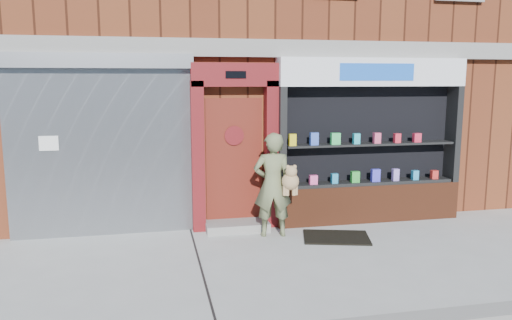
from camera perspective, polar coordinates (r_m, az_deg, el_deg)
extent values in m
plane|color=#9E9E99|center=(7.47, 5.88, -11.40)|extent=(80.00, 80.00, 0.00)
cube|color=#5E2815|center=(12.91, -2.28, 15.33)|extent=(12.00, 8.00, 8.00)
cube|color=gray|center=(8.85, 2.33, 12.61)|extent=(12.00, 0.16, 0.30)
cube|color=gray|center=(8.71, -17.28, 0.72)|extent=(3.00, 0.10, 2.80)
cube|color=slate|center=(8.57, -17.80, 10.76)|extent=(3.10, 0.30, 0.24)
cube|color=white|center=(8.73, -22.61, 1.77)|extent=(0.30, 0.01, 0.24)
cube|color=#5F1013|center=(8.64, -6.68, 0.34)|extent=(0.22, 0.28, 2.60)
cube|color=#5F1013|center=(8.86, 1.73, 0.61)|extent=(0.22, 0.28, 2.60)
cube|color=#5F1013|center=(8.62, -2.49, 9.71)|extent=(1.50, 0.28, 0.40)
cube|color=black|center=(8.48, -2.32, 9.72)|extent=(0.35, 0.01, 0.12)
cube|color=#5D1A11|center=(8.85, -2.54, -0.05)|extent=(1.00, 0.06, 2.20)
cylinder|color=black|center=(8.75, -2.52, 2.81)|extent=(0.28, 0.02, 0.28)
cylinder|color=#5F1013|center=(8.74, -2.51, 2.81)|extent=(0.34, 0.02, 0.34)
cube|color=gray|center=(8.84, -2.20, -7.55)|extent=(1.10, 0.55, 0.15)
cube|color=slate|center=(8.70, 1.96, 1.12)|extent=(0.10, 0.02, 0.18)
cube|color=#642C17|center=(9.59, 12.63, -4.73)|extent=(3.50, 0.40, 0.70)
cube|color=black|center=(8.80, 2.84, 2.52)|extent=(0.12, 0.40, 1.80)
cube|color=black|center=(10.19, 21.56, 2.81)|extent=(0.12, 0.40, 1.80)
cube|color=black|center=(9.54, 12.43, 2.84)|extent=(3.30, 0.03, 1.80)
cube|color=black|center=(9.50, 12.71, -2.51)|extent=(3.20, 0.36, 0.06)
cube|color=black|center=(9.39, 12.86, 1.80)|extent=(3.20, 0.36, 0.04)
cube|color=white|center=(9.32, 13.15, 9.75)|extent=(3.50, 0.40, 0.50)
cube|color=blue|center=(9.13, 13.70, 9.75)|extent=(1.40, 0.01, 0.30)
cube|color=orange|center=(8.88, 4.12, -2.13)|extent=(0.14, 0.09, 0.24)
cube|color=#F8529F|center=(9.01, 6.57, -2.25)|extent=(0.14, 0.09, 0.16)
cube|color=teal|center=(9.14, 8.95, -2.09)|extent=(0.11, 0.09, 0.18)
cube|color=green|center=(9.29, 11.26, -1.90)|extent=(0.15, 0.09, 0.20)
cube|color=#4040DA|center=(9.45, 13.49, -1.71)|extent=(0.16, 0.09, 0.23)
cube|color=#9B7ADC|center=(9.63, 15.64, -1.63)|extent=(0.11, 0.09, 0.22)
cube|color=#2894C8|center=(9.82, 17.71, -1.65)|extent=(0.11, 0.09, 0.18)
cube|color=red|center=(10.02, 19.69, -1.58)|extent=(0.12, 0.09, 0.16)
cube|color=yellow|center=(8.77, 4.17, 2.31)|extent=(0.12, 0.09, 0.21)
cube|color=blue|center=(8.89, 6.65, 2.42)|extent=(0.15, 0.09, 0.22)
cube|color=#37C25D|center=(9.03, 9.06, 2.42)|extent=(0.17, 0.09, 0.21)
cube|color=#27AEC4|center=(9.18, 11.39, 2.41)|extent=(0.12, 0.09, 0.19)
cube|color=#DB4971|center=(9.34, 13.65, 2.45)|extent=(0.12, 0.09, 0.19)
cube|color=red|center=(9.53, 15.82, 2.43)|extent=(0.11, 0.09, 0.17)
cube|color=#DB2644|center=(9.72, 17.91, 2.44)|extent=(0.14, 0.09, 0.17)
imported|color=#656D47|center=(8.35, 1.91, -2.85)|extent=(0.68, 0.48, 1.76)
sphere|color=#A58052|center=(8.24, 3.94, -2.45)|extent=(0.29, 0.29, 0.29)
sphere|color=#A58052|center=(8.16, 4.05, -1.32)|extent=(0.19, 0.19, 0.19)
sphere|color=#A58052|center=(8.13, 3.66, -0.81)|extent=(0.07, 0.07, 0.07)
sphere|color=#A58052|center=(8.16, 4.45, -0.78)|extent=(0.07, 0.07, 0.07)
cylinder|color=#A58052|center=(8.24, 3.29, -3.46)|extent=(0.07, 0.07, 0.17)
cylinder|color=#A58052|center=(8.29, 4.57, -3.40)|extent=(0.07, 0.07, 0.17)
cylinder|color=#A58052|center=(8.23, 3.58, -3.48)|extent=(0.07, 0.07, 0.17)
cylinder|color=#A58052|center=(8.26, 4.36, -3.44)|extent=(0.07, 0.07, 0.17)
cube|color=black|center=(8.54, 9.16, -8.71)|extent=(1.24, 1.02, 0.03)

